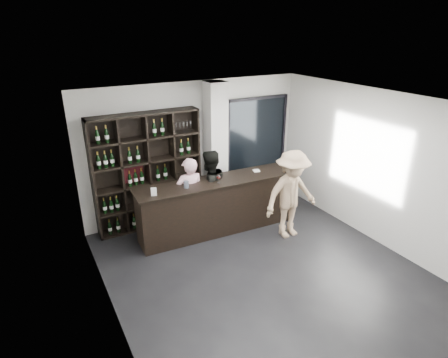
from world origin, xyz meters
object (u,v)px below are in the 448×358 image
tasting_counter (220,205)px  taster_black (209,190)px  taster_pink (190,197)px  wine_shelf (148,172)px  customer (291,195)px

tasting_counter → taster_black: taster_black is taller
taster_black → taster_pink: bearing=-6.3°
wine_shelf → customer: bearing=-37.8°
tasting_counter → taster_black: size_ratio=2.04×
wine_shelf → taster_black: size_ratio=1.44×
taster_pink → customer: (1.69, -1.05, 0.09)m
wine_shelf → customer: size_ratio=1.34×
taster_black → customer: customer is taller
taster_pink → tasting_counter: bearing=166.4°
taster_black → customer: size_ratio=0.93×
wine_shelf → taster_pink: wine_shelf is taller
tasting_counter → customer: customer is taller
tasting_counter → taster_pink: (-0.57, 0.19, 0.24)m
taster_black → tasting_counter: bearing=102.8°
taster_black → customer: bearing=126.0°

